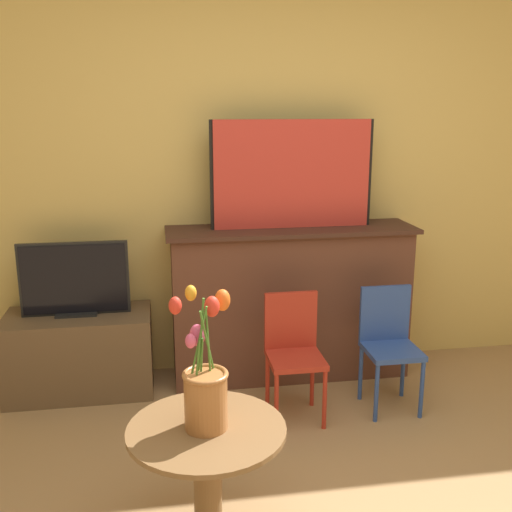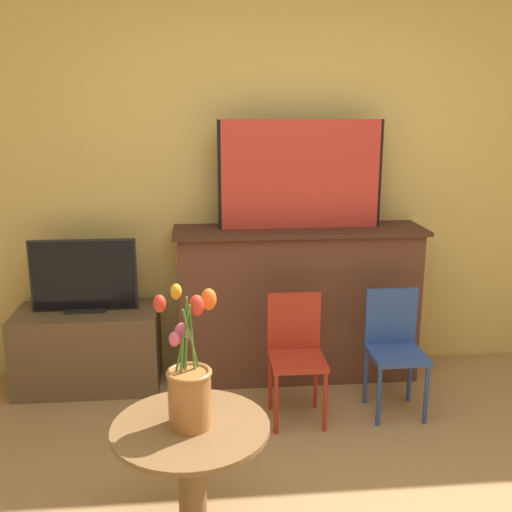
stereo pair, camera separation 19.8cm
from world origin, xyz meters
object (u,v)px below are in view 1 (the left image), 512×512
object	(u,v)px
chair_blue	(389,339)
painting	(292,174)
vase_tulips	(205,384)
chair_red	(294,347)
tv_monitor	(74,280)

from	to	relation	value
chair_blue	painting	bearing A→B (deg)	132.06
painting	vase_tulips	bearing A→B (deg)	-113.63
chair_blue	vase_tulips	bearing A→B (deg)	-138.34
painting	chair_red	size ratio (longest dim) A/B	1.43
tv_monitor	chair_blue	distance (m)	1.84
painting	tv_monitor	size ratio (longest dim) A/B	1.59
painting	chair_red	bearing A→B (deg)	-100.64
tv_monitor	painting	bearing A→B (deg)	2.04
painting	chair_blue	size ratio (longest dim) A/B	1.43
vase_tulips	chair_red	bearing A→B (deg)	60.08
tv_monitor	chair_red	bearing A→B (deg)	-22.12
painting	chair_red	xyz separation A→B (m)	(-0.10, -0.53, -0.88)
chair_red	vase_tulips	distance (m)	1.15
chair_blue	vase_tulips	size ratio (longest dim) A/B	1.30
painting	vase_tulips	distance (m)	1.73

